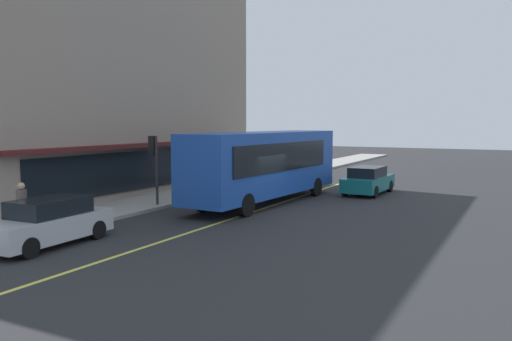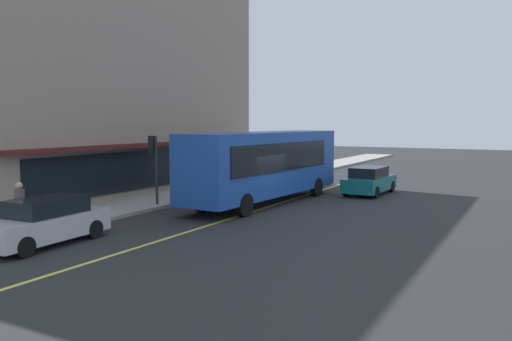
{
  "view_description": "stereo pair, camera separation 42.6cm",
  "coord_description": "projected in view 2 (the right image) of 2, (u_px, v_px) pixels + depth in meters",
  "views": [
    {
      "loc": [
        -20.67,
        -10.73,
        4.0
      ],
      "look_at": [
        1.63,
        1.13,
        1.6
      ],
      "focal_mm": 36.06,
      "sensor_mm": 36.0,
      "label": 1
    },
    {
      "loc": [
        -20.47,
        -11.1,
        4.0
      ],
      "look_at": [
        1.63,
        1.13,
        1.6
      ],
      "focal_mm": 36.06,
      "sensor_mm": 36.0,
      "label": 2
    }
  ],
  "objects": [
    {
      "name": "ground",
      "position": [
        260.0,
        209.0,
        23.56
      ],
      "size": [
        120.0,
        120.0,
        0.0
      ],
      "primitive_type": "plane",
      "color": "#28282B"
    },
    {
      "name": "sidewalk",
      "position": [
        165.0,
        199.0,
        26.23
      ],
      "size": [
        80.0,
        3.15,
        0.15
      ],
      "primitive_type": "cube",
      "color": "#9E9B93",
      "rests_on": "ground"
    },
    {
      "name": "lane_centre_stripe",
      "position": [
        260.0,
        209.0,
        23.56
      ],
      "size": [
        36.0,
        0.16,
        0.01
      ],
      "primitive_type": "cube",
      "color": "#D8D14C",
      "rests_on": "ground"
    },
    {
      "name": "storefront_building",
      "position": [
        59.0,
        81.0,
        29.08
      ],
      "size": [
        23.18,
        12.2,
        12.57
      ],
      "color": "gray",
      "rests_on": "ground"
    },
    {
      "name": "bus",
      "position": [
        265.0,
        163.0,
        25.13
      ],
      "size": [
        11.25,
        3.11,
        3.5
      ],
      "color": "#1E4CAD",
      "rests_on": "ground"
    },
    {
      "name": "traffic_light",
      "position": [
        154.0,
        153.0,
        23.9
      ],
      "size": [
        0.3,
        0.52,
        3.2
      ],
      "color": "#2D2D33",
      "rests_on": "sidewalk"
    },
    {
      "name": "car_silver",
      "position": [
        44.0,
        222.0,
        16.75
      ],
      "size": [
        4.38,
        2.02,
        1.52
      ],
      "color": "#B7BABF",
      "rests_on": "ground"
    },
    {
      "name": "car_teal",
      "position": [
        369.0,
        181.0,
        28.44
      ],
      "size": [
        4.36,
        1.99,
        1.52
      ],
      "color": "#14666B",
      "rests_on": "ground"
    },
    {
      "name": "pedestrian_at_corner",
      "position": [
        20.0,
        203.0,
        17.62
      ],
      "size": [
        0.34,
        0.34,
        1.8
      ],
      "color": "black",
      "rests_on": "sidewalk"
    }
  ]
}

